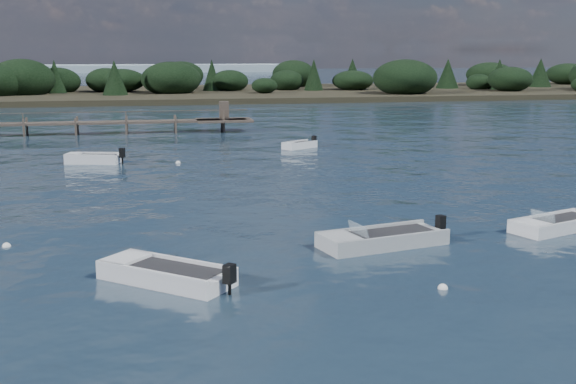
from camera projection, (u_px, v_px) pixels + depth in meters
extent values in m
plane|color=#152432|center=(175.00, 120.00, 76.30)|extent=(400.00, 400.00, 0.00)
cube|color=#A9AEB0|center=(382.00, 243.00, 27.29)|extent=(5.15, 2.91, 0.71)
cube|color=#A9AEB0|center=(340.00, 238.00, 26.46)|extent=(1.52, 1.87, 0.14)
cube|color=black|center=(391.00, 233.00, 27.39)|extent=(3.55, 2.19, 0.12)
cube|color=#A9AEB0|center=(395.00, 238.00, 26.46)|extent=(4.75, 1.25, 0.14)
cube|color=#A9AEB0|center=(371.00, 227.00, 27.97)|extent=(4.75, 1.25, 0.14)
cube|color=black|center=(441.00, 222.00, 28.27)|extent=(0.36, 0.40, 0.56)
cylinder|color=black|center=(440.00, 234.00, 28.37)|extent=(0.12, 0.12, 0.56)
cube|color=silver|center=(358.00, 229.00, 26.73)|extent=(0.46, 1.31, 0.42)
cube|color=silver|center=(300.00, 147.00, 54.20)|extent=(2.91, 2.44, 0.64)
cube|color=silver|center=(290.00, 143.00, 53.41)|extent=(1.10, 1.19, 0.13)
cube|color=black|center=(302.00, 143.00, 54.29)|extent=(2.05, 1.77, 0.11)
cube|color=silver|center=(304.00, 143.00, 53.78)|extent=(2.37, 1.61, 0.13)
cube|color=silver|center=(295.00, 142.00, 54.47)|extent=(2.37, 1.61, 0.13)
cube|color=black|center=(314.00, 139.00, 55.19)|extent=(0.39, 0.40, 0.51)
cylinder|color=black|center=(314.00, 145.00, 55.28)|extent=(0.13, 0.13, 0.51)
cube|color=silver|center=(93.00, 162.00, 47.06)|extent=(3.65, 2.21, 0.79)
cube|color=silver|center=(73.00, 154.00, 47.06)|extent=(1.11, 1.40, 0.16)
cube|color=black|center=(97.00, 156.00, 46.97)|extent=(2.52, 1.66, 0.14)
cube|color=silver|center=(90.00, 156.00, 46.37)|extent=(3.32, 1.03, 0.16)
cube|color=silver|center=(96.00, 153.00, 47.57)|extent=(3.32, 1.03, 0.16)
cube|color=black|center=(122.00, 153.00, 46.80)|extent=(0.41, 0.46, 0.62)
cylinder|color=black|center=(122.00, 161.00, 46.91)|extent=(0.14, 0.14, 0.62)
cube|color=silver|center=(557.00, 228.00, 29.68)|extent=(4.46, 2.94, 0.65)
cube|color=silver|center=(531.00, 223.00, 28.79)|extent=(1.44, 1.68, 0.13)
cube|color=black|center=(563.00, 219.00, 29.79)|extent=(3.10, 2.18, 0.11)
cube|color=silver|center=(573.00, 222.00, 28.99)|extent=(3.95, 1.57, 0.13)
cube|color=silver|center=(543.00, 215.00, 30.21)|extent=(3.95, 1.57, 0.13)
cube|color=silver|center=(543.00, 216.00, 29.09)|extent=(0.54, 1.11, 0.39)
cube|color=silver|center=(166.00, 279.00, 22.99)|extent=(4.44, 4.13, 0.73)
cube|color=silver|center=(126.00, 259.00, 23.71)|extent=(1.78, 1.83, 0.15)
cube|color=black|center=(175.00, 270.00, 22.76)|extent=(3.15, 2.96, 0.13)
cube|color=silver|center=(150.00, 273.00, 22.25)|extent=(3.43, 2.95, 0.15)
cube|color=silver|center=(181.00, 260.00, 23.57)|extent=(3.43, 2.95, 0.15)
cube|color=black|center=(229.00, 274.00, 21.72)|extent=(0.45, 0.46, 0.58)
cylinder|color=black|center=(230.00, 290.00, 21.81)|extent=(0.15, 0.15, 0.58)
sphere|color=white|center=(443.00, 289.00, 22.38)|extent=(0.32, 0.32, 0.32)
sphere|color=white|center=(6.00, 247.00, 27.17)|extent=(0.32, 0.32, 0.32)
sphere|color=white|center=(178.00, 163.00, 47.15)|extent=(0.32, 0.32, 0.32)
cube|color=#4E4239|center=(224.00, 120.00, 65.31)|extent=(5.00, 3.20, 0.18)
cube|color=#4E4239|center=(224.00, 110.00, 65.13)|extent=(0.80, 0.80, 1.60)
cylinder|color=#4E4239|center=(24.00, 132.00, 61.35)|extent=(0.20, 0.20, 2.20)
cylinder|color=#4E4239|center=(27.00, 130.00, 62.99)|extent=(0.20, 0.20, 2.20)
cylinder|color=#4E4239|center=(76.00, 131.00, 62.15)|extent=(0.20, 0.20, 2.20)
cylinder|color=#4E4239|center=(78.00, 129.00, 63.80)|extent=(0.20, 0.20, 2.20)
cylinder|color=#4E4239|center=(127.00, 130.00, 62.96)|extent=(0.20, 0.20, 2.20)
cylinder|color=#4E4239|center=(127.00, 128.00, 64.61)|extent=(0.20, 0.20, 2.20)
cylinder|color=#4E4239|center=(176.00, 129.00, 63.77)|extent=(0.20, 0.20, 2.20)
cylinder|color=#4E4239|center=(175.00, 127.00, 65.41)|extent=(0.20, 0.20, 2.20)
cylinder|color=#4E4239|center=(224.00, 128.00, 64.57)|extent=(0.20, 0.20, 2.20)
cylinder|color=#4E4239|center=(222.00, 126.00, 66.22)|extent=(0.20, 0.20, 2.20)
cube|color=black|center=(317.00, 94.00, 119.52)|extent=(190.00, 40.00, 1.60)
ellipsoid|color=black|center=(317.00, 77.00, 118.98)|extent=(180.50, 36.00, 4.40)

